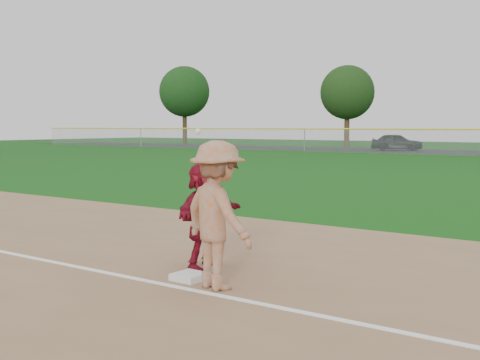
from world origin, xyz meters
The scene contains 8 objects.
ground centered at (0.00, 0.00, 0.00)m, with size 160.00×160.00×0.00m, color #0F4A0E.
foul_line centered at (0.00, -0.80, 0.03)m, with size 60.00×0.10×0.01m, color white.
first_base centered at (0.44, -0.39, 0.07)m, with size 0.43×0.43×0.10m, color silver.
base_runner centered at (0.13, 0.33, 0.85)m, with size 1.54×0.49×1.66m, color maroon.
car_left centered at (-13.80, 46.05, 0.79)m, with size 1.84×4.58×1.56m, color black.
first_base_play centered at (1.04, -0.51, 1.03)m, with size 1.46×1.10×2.17m.
tree_0 centered at (-44.00, 52.00, 6.59)m, with size 6.40×6.40×9.81m.
tree_1 centered at (-22.00, 53.00, 5.83)m, with size 5.80×5.80×8.75m.
Camera 1 is at (5.89, -6.91, 2.22)m, focal length 45.00 mm.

